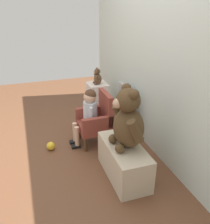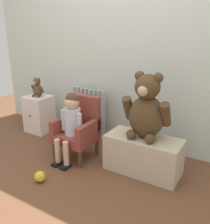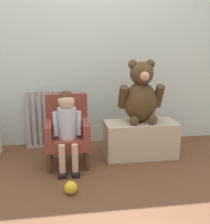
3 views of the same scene
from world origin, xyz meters
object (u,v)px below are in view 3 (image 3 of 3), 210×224
Objects in this scene: large_teddy_bear at (141,95)px; toy_ball at (71,188)px; low_bench at (140,139)px; radiator at (49,120)px; child_armchair at (67,131)px; child_figure at (67,119)px.

large_teddy_bear is 1.14m from toy_ball.
low_bench is 1.16× the size of large_teddy_bear.
large_teddy_bear reaches higher than radiator.
low_bench is at bearing 4.53° from child_armchair.
large_teddy_bear is at bearing 43.24° from toy_ball.
child_armchair is 0.91× the size of child_figure.
child_figure is 0.80m from low_bench.
child_armchair is (0.19, -0.47, 0.00)m from radiator.
large_teddy_bear is at bearing -22.59° from radiator.
low_bench is (0.73, 0.16, -0.28)m from child_figure.
child_figure is (-0.00, -0.11, 0.15)m from child_armchair.
radiator is 1.04m from large_teddy_bear.
child_figure is (0.19, -0.58, 0.15)m from radiator.
toy_ball is at bearing -89.18° from child_figure.
large_teddy_bear reaches higher than low_bench.
radiator is at bearing 155.96° from low_bench.
child_figure is at bearing 90.82° from toy_ball.
child_armchair is 0.92× the size of low_bench.
radiator is 1.11m from toy_ball.
child_figure is 0.77m from large_teddy_bear.
large_teddy_bear is (0.92, -0.38, 0.31)m from radiator.
toy_ball is (0.01, -0.59, -0.26)m from child_armchair.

